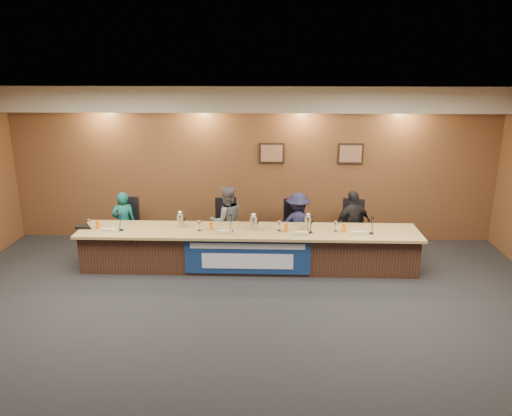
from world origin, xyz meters
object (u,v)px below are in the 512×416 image
(panelist_c, at_px, (298,225))
(panelist_d, at_px, (353,224))
(office_chair_a, at_px, (126,228))
(office_chair_c, at_px, (297,230))
(office_chair_d, at_px, (351,231))
(dais_body, at_px, (249,250))
(carafe_left, at_px, (180,221))
(panelist_b, at_px, (227,221))
(speakerphone, at_px, (84,227))
(office_chair_b, at_px, (227,230))
(banner, at_px, (247,257))
(carafe_mid, at_px, (254,223))
(carafe_right, at_px, (308,223))
(panelist_a, at_px, (124,223))

(panelist_c, distance_m, panelist_d, 1.05)
(office_chair_a, xyz_separation_m, office_chair_c, (3.38, 0.00, 0.00))
(panelist_c, bearing_deg, office_chair_d, -179.78)
(dais_body, xyz_separation_m, carafe_left, (-1.24, 0.05, 0.52))
(office_chair_c, relative_size, carafe_left, 1.93)
(panelist_b, distance_m, speakerphone, 2.63)
(office_chair_b, bearing_deg, dais_body, -70.36)
(panelist_c, xyz_separation_m, office_chair_b, (-1.37, 0.10, -0.15))
(panelist_b, height_order, panelist_d, panelist_b)
(panelist_c, distance_m, office_chair_c, 0.18)
(banner, height_order, office_chair_b, banner)
(banner, relative_size, panelist_b, 1.60)
(office_chair_a, relative_size, office_chair_d, 1.00)
(banner, distance_m, panelist_b, 1.18)
(carafe_mid, bearing_deg, carafe_right, 1.81)
(banner, xyz_separation_m, carafe_mid, (0.09, 0.36, 0.49))
(banner, xyz_separation_m, office_chair_d, (1.97, 1.14, 0.10))
(dais_body, bearing_deg, office_chair_c, 38.57)
(banner, relative_size, panelist_a, 1.76)
(panelist_d, height_order, office_chair_d, panelist_d)
(office_chair_d, bearing_deg, panelist_a, -164.16)
(carafe_mid, bearing_deg, panelist_b, 128.66)
(panelist_a, distance_m, panelist_d, 4.43)
(office_chair_a, height_order, speakerphone, speakerphone)
(dais_body, distance_m, panelist_b, 0.85)
(panelist_a, xyz_separation_m, speakerphone, (-0.52, -0.69, 0.15))
(panelist_c, relative_size, carafe_right, 4.94)
(carafe_left, bearing_deg, office_chair_a, 151.05)
(panelist_a, relative_size, speakerphone, 3.91)
(office_chair_b, height_order, carafe_left, carafe_left)
(panelist_c, bearing_deg, office_chair_a, -6.91)
(panelist_b, bearing_deg, office_chair_c, 165.65)
(panelist_b, bearing_deg, dais_body, 107.12)
(banner, distance_m, office_chair_c, 1.47)
(dais_body, bearing_deg, speakerphone, -178.94)
(office_chair_c, distance_m, carafe_mid, 1.20)
(panelist_a, bearing_deg, dais_body, 147.16)
(panelist_c, relative_size, carafe_left, 5.09)
(speakerphone, bearing_deg, office_chair_b, 17.23)
(panelist_d, bearing_deg, dais_body, -5.74)
(panelist_a, bearing_deg, carafe_mid, 146.57)
(panelist_c, relative_size, office_chair_d, 2.63)
(panelist_c, distance_m, carafe_mid, 1.09)
(carafe_mid, distance_m, speakerphone, 3.08)
(panelist_c, bearing_deg, carafe_mid, 34.50)
(speakerphone, bearing_deg, carafe_right, 0.48)
(dais_body, distance_m, office_chair_d, 2.10)
(office_chair_b, distance_m, speakerphone, 2.67)
(panelist_c, xyz_separation_m, office_chair_c, (0.00, 0.10, -0.15))
(banner, relative_size, panelist_c, 1.74)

